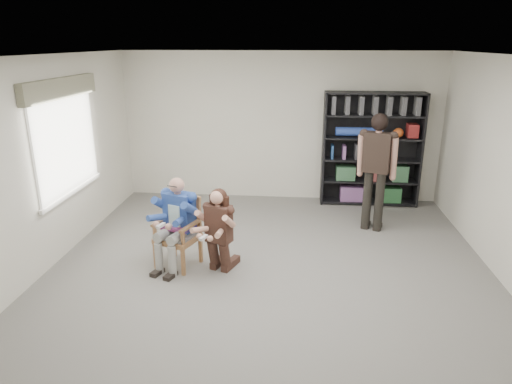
# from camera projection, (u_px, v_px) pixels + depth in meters

# --- Properties ---
(room_shell) EXTENTS (6.00, 7.00, 2.80)m
(room_shell) POSITION_uv_depth(u_px,v_px,m) (268.00, 180.00, 5.37)
(room_shell) COLOR silver
(room_shell) RESTS_ON ground
(floor) EXTENTS (6.00, 7.00, 0.01)m
(floor) POSITION_uv_depth(u_px,v_px,m) (267.00, 285.00, 5.81)
(floor) COLOR gray
(floor) RESTS_ON ground
(window_left) EXTENTS (0.16, 2.00, 1.75)m
(window_left) POSITION_uv_depth(u_px,v_px,m) (67.00, 139.00, 6.50)
(window_left) COLOR white
(window_left) RESTS_ON room_shell
(armchair) EXTENTS (0.72, 0.71, 0.97)m
(armchair) POSITION_uv_depth(u_px,v_px,m) (177.00, 233.00, 6.19)
(armchair) COLOR #995935
(armchair) RESTS_ON floor
(seated_man) EXTENTS (0.78, 0.90, 1.27)m
(seated_man) POSITION_uv_depth(u_px,v_px,m) (177.00, 223.00, 6.14)
(seated_man) COLOR navy
(seated_man) RESTS_ON floor
(kneeling_woman) EXTENTS (0.73, 0.90, 1.16)m
(kneeling_woman) POSITION_uv_depth(u_px,v_px,m) (218.00, 232.00, 5.99)
(kneeling_woman) COLOR #32201A
(kneeling_woman) RESTS_ON floor
(bookshelf) EXTENTS (1.80, 0.38, 2.10)m
(bookshelf) POSITION_uv_depth(u_px,v_px,m) (371.00, 150.00, 8.44)
(bookshelf) COLOR black
(bookshelf) RESTS_ON floor
(standing_man) EXTENTS (0.66, 0.51, 1.90)m
(standing_man) POSITION_uv_depth(u_px,v_px,m) (375.00, 174.00, 7.25)
(standing_man) COLOR black
(standing_man) RESTS_ON floor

